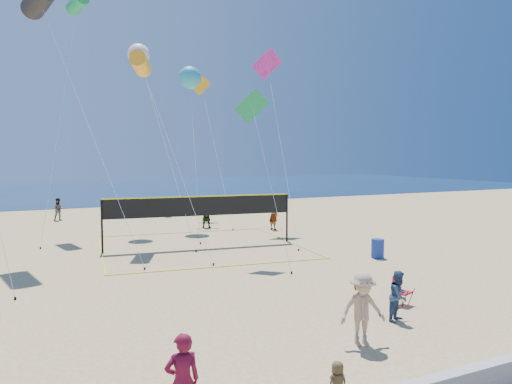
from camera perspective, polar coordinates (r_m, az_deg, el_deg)
name	(u,v)px	position (r m, az deg, el deg)	size (l,w,h in m)	color
ground	(308,359)	(12.44, 5.91, -18.46)	(120.00, 120.00, 0.00)	#D9B37A
ocean	(63,190)	(72.12, -21.19, 0.23)	(140.00, 50.00, 0.03)	navy
woman	(182,382)	(9.35, -8.41, -20.67)	(0.63, 0.42, 1.74)	maroon
toddler	(338,384)	(9.02, 9.30, -20.83)	(0.38, 0.25, 0.77)	brown
bystander_a	(399,296)	(15.28, 16.01, -11.33)	(0.71, 0.55, 1.46)	navy
bystander_b	(363,309)	(13.14, 12.08, -12.98)	(1.19, 0.68, 1.84)	tan
far_person_1	(206,215)	(32.87, -5.69, -2.62)	(1.57, 0.50, 1.69)	gray
far_person_2	(273,215)	(31.98, 1.98, -2.64)	(0.68, 0.45, 1.86)	gray
far_person_3	(59,209)	(38.96, -21.62, -1.86)	(0.79, 0.62, 1.63)	gray
far_person_4	(168,207)	(39.16, -10.05, -1.66)	(0.99, 0.57, 1.54)	gray
camp_chair	(400,288)	(16.89, 16.13, -10.53)	(0.63, 0.73, 1.05)	red
trash_barrel	(378,249)	(23.98, 13.73, -6.29)	(0.59, 0.59, 0.88)	navy
volleyball_net	(200,212)	(26.03, -6.42, -2.24)	(11.08, 10.95, 2.67)	black
kite_2	(141,64)	(27.92, -13.05, 14.08)	(2.25, 8.01, 10.17)	gold
kite_4	(254,113)	(22.78, -0.27, 8.97)	(1.58, 3.76, 7.81)	#1B9E53
kite_5	(268,70)	(32.75, 1.40, 13.74)	(3.35, 8.09, 11.65)	#D72C9F
kite_6	(139,55)	(33.34, -13.27, 15.02)	(1.58, 9.66, 11.75)	white
kite_7	(190,78)	(33.90, -7.58, 12.83)	(2.74, 7.69, 10.58)	#2A9CBD
kite_8	(78,4)	(34.77, -19.71, 19.62)	(3.52, 7.08, 14.71)	#1B9E53
kite_9	(203,95)	(38.89, -6.06, 11.01)	(1.68, 8.49, 10.85)	gold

